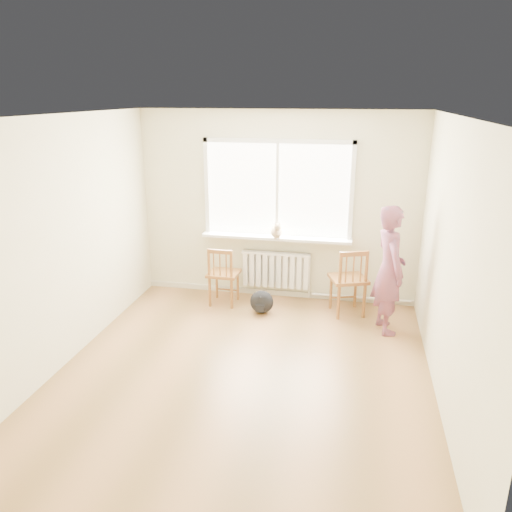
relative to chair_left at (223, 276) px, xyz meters
The scene contains 13 objects.
floor 1.93m from the chair_left, 68.31° to the right, with size 4.50×4.50×0.00m, color #A77344.
ceiling 2.95m from the chair_left, 68.31° to the right, with size 4.50×4.50×0.00m, color white.
back_wall 1.25m from the chair_left, 35.68° to the left, with size 4.00×0.01×2.70m, color beige.
window 1.49m from the chair_left, 34.30° to the left, with size 2.12×0.05×1.42m.
windowsill 0.94m from the chair_left, 29.25° to the left, with size 2.15×0.22×0.04m, color white.
radiator 0.81m from the chair_left, 30.40° to the left, with size 1.00×0.12×0.55m.
heating_pipe 2.03m from the chair_left, 12.74° to the left, with size 0.04×0.04×1.40m, color silver.
baseboard 0.94m from the chair_left, 34.86° to the left, with size 4.00×0.03×0.08m, color beige.
chair_left is the anchor object (origin of this frame).
chair_right 1.77m from the chair_left, ahead, with size 0.59×0.58×0.95m.
person 2.31m from the chair_left, ahead, with size 0.60×0.39×1.63m, color #B03A4D.
cat 1.00m from the chair_left, 23.03° to the left, with size 0.23×0.38×0.26m.
backpack 0.68m from the chair_left, 16.78° to the right, with size 0.32×0.24×0.32m, color black.
Camera 1 is at (1.09, -4.65, 2.90)m, focal length 35.00 mm.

